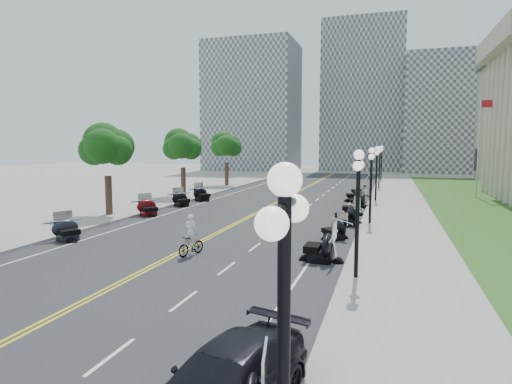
% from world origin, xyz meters
% --- Properties ---
extents(ground, '(160.00, 160.00, 0.00)m').
position_xyz_m(ground, '(0.00, 0.00, 0.00)').
color(ground, gray).
extents(road, '(16.00, 90.00, 0.01)m').
position_xyz_m(road, '(0.00, 10.00, 0.00)').
color(road, '#333335').
rests_on(road, ground).
extents(centerline_yellow_a, '(0.12, 90.00, 0.00)m').
position_xyz_m(centerline_yellow_a, '(-0.12, 10.00, 0.01)').
color(centerline_yellow_a, yellow).
rests_on(centerline_yellow_a, road).
extents(centerline_yellow_b, '(0.12, 90.00, 0.00)m').
position_xyz_m(centerline_yellow_b, '(0.12, 10.00, 0.01)').
color(centerline_yellow_b, yellow).
rests_on(centerline_yellow_b, road).
extents(edge_line_north, '(0.12, 90.00, 0.00)m').
position_xyz_m(edge_line_north, '(6.40, 10.00, 0.01)').
color(edge_line_north, white).
rests_on(edge_line_north, road).
extents(edge_line_south, '(0.12, 90.00, 0.00)m').
position_xyz_m(edge_line_south, '(-6.40, 10.00, 0.01)').
color(edge_line_south, white).
rests_on(edge_line_south, road).
extents(lane_dash_2, '(0.12, 2.00, 0.00)m').
position_xyz_m(lane_dash_2, '(3.20, -16.00, 0.01)').
color(lane_dash_2, white).
rests_on(lane_dash_2, road).
extents(lane_dash_3, '(0.12, 2.00, 0.00)m').
position_xyz_m(lane_dash_3, '(3.20, -12.00, 0.01)').
color(lane_dash_3, white).
rests_on(lane_dash_3, road).
extents(lane_dash_4, '(0.12, 2.00, 0.00)m').
position_xyz_m(lane_dash_4, '(3.20, -8.00, 0.01)').
color(lane_dash_4, white).
rests_on(lane_dash_4, road).
extents(lane_dash_5, '(0.12, 2.00, 0.00)m').
position_xyz_m(lane_dash_5, '(3.20, -4.00, 0.01)').
color(lane_dash_5, white).
rests_on(lane_dash_5, road).
extents(lane_dash_6, '(0.12, 2.00, 0.00)m').
position_xyz_m(lane_dash_6, '(3.20, 0.00, 0.01)').
color(lane_dash_6, white).
rests_on(lane_dash_6, road).
extents(lane_dash_7, '(0.12, 2.00, 0.00)m').
position_xyz_m(lane_dash_7, '(3.20, 4.00, 0.01)').
color(lane_dash_7, white).
rests_on(lane_dash_7, road).
extents(lane_dash_8, '(0.12, 2.00, 0.00)m').
position_xyz_m(lane_dash_8, '(3.20, 8.00, 0.01)').
color(lane_dash_8, white).
rests_on(lane_dash_8, road).
extents(lane_dash_9, '(0.12, 2.00, 0.00)m').
position_xyz_m(lane_dash_9, '(3.20, 12.00, 0.01)').
color(lane_dash_9, white).
rests_on(lane_dash_9, road).
extents(lane_dash_10, '(0.12, 2.00, 0.00)m').
position_xyz_m(lane_dash_10, '(3.20, 16.00, 0.01)').
color(lane_dash_10, white).
rests_on(lane_dash_10, road).
extents(lane_dash_11, '(0.12, 2.00, 0.00)m').
position_xyz_m(lane_dash_11, '(3.20, 20.00, 0.01)').
color(lane_dash_11, white).
rests_on(lane_dash_11, road).
extents(lane_dash_12, '(0.12, 2.00, 0.00)m').
position_xyz_m(lane_dash_12, '(3.20, 24.00, 0.01)').
color(lane_dash_12, white).
rests_on(lane_dash_12, road).
extents(lane_dash_13, '(0.12, 2.00, 0.00)m').
position_xyz_m(lane_dash_13, '(3.20, 28.00, 0.01)').
color(lane_dash_13, white).
rests_on(lane_dash_13, road).
extents(lane_dash_14, '(0.12, 2.00, 0.00)m').
position_xyz_m(lane_dash_14, '(3.20, 32.00, 0.01)').
color(lane_dash_14, white).
rests_on(lane_dash_14, road).
extents(lane_dash_15, '(0.12, 2.00, 0.00)m').
position_xyz_m(lane_dash_15, '(3.20, 36.00, 0.01)').
color(lane_dash_15, white).
rests_on(lane_dash_15, road).
extents(lane_dash_16, '(0.12, 2.00, 0.00)m').
position_xyz_m(lane_dash_16, '(3.20, 40.00, 0.01)').
color(lane_dash_16, white).
rests_on(lane_dash_16, road).
extents(lane_dash_17, '(0.12, 2.00, 0.00)m').
position_xyz_m(lane_dash_17, '(3.20, 44.00, 0.01)').
color(lane_dash_17, white).
rests_on(lane_dash_17, road).
extents(lane_dash_18, '(0.12, 2.00, 0.00)m').
position_xyz_m(lane_dash_18, '(3.20, 48.00, 0.01)').
color(lane_dash_18, white).
rests_on(lane_dash_18, road).
extents(lane_dash_19, '(0.12, 2.00, 0.00)m').
position_xyz_m(lane_dash_19, '(3.20, 52.00, 0.01)').
color(lane_dash_19, white).
rests_on(lane_dash_19, road).
extents(sidewalk_north, '(5.00, 90.00, 0.15)m').
position_xyz_m(sidewalk_north, '(10.50, 10.00, 0.07)').
color(sidewalk_north, '#9E9991').
rests_on(sidewalk_north, ground).
extents(sidewalk_south, '(5.00, 90.00, 0.15)m').
position_xyz_m(sidewalk_south, '(-10.50, 10.00, 0.07)').
color(sidewalk_south, '#9E9991').
rests_on(sidewalk_south, ground).
extents(lawn, '(9.00, 60.00, 0.10)m').
position_xyz_m(lawn, '(17.50, 18.00, 0.05)').
color(lawn, '#356023').
rests_on(lawn, ground).
extents(distant_block_a, '(18.00, 14.00, 26.00)m').
position_xyz_m(distant_block_a, '(-18.00, 62.00, 13.00)').
color(distant_block_a, gray).
rests_on(distant_block_a, ground).
extents(distant_block_b, '(16.00, 12.00, 30.00)m').
position_xyz_m(distant_block_b, '(4.00, 68.00, 15.00)').
color(distant_block_b, gray).
rests_on(distant_block_b, ground).
extents(distant_block_c, '(20.00, 14.00, 22.00)m').
position_xyz_m(distant_block_c, '(22.00, 65.00, 11.00)').
color(distant_block_c, gray).
rests_on(distant_block_c, ground).
extents(street_lamp_0, '(0.50, 1.20, 4.90)m').
position_xyz_m(street_lamp_0, '(8.60, -20.00, 2.60)').
color(street_lamp_0, black).
rests_on(street_lamp_0, sidewalk_north).
extents(street_lamp_1, '(0.50, 1.20, 4.90)m').
position_xyz_m(street_lamp_1, '(8.60, -8.00, 2.60)').
color(street_lamp_1, black).
rests_on(street_lamp_1, sidewalk_north).
extents(street_lamp_2, '(0.50, 1.20, 4.90)m').
position_xyz_m(street_lamp_2, '(8.60, 4.00, 2.60)').
color(street_lamp_2, black).
rests_on(street_lamp_2, sidewalk_north).
extents(street_lamp_3, '(0.50, 1.20, 4.90)m').
position_xyz_m(street_lamp_3, '(8.60, 16.00, 2.60)').
color(street_lamp_3, black).
rests_on(street_lamp_3, sidewalk_north).
extents(street_lamp_4, '(0.50, 1.20, 4.90)m').
position_xyz_m(street_lamp_4, '(8.60, 28.00, 2.60)').
color(street_lamp_4, black).
rests_on(street_lamp_4, sidewalk_north).
extents(street_lamp_5, '(0.50, 1.20, 4.90)m').
position_xyz_m(street_lamp_5, '(8.60, 40.00, 2.60)').
color(street_lamp_5, black).
rests_on(street_lamp_5, sidewalk_north).
extents(flagpole, '(1.10, 0.20, 10.00)m').
position_xyz_m(flagpole, '(18.00, 22.00, 5.00)').
color(flagpole, silver).
rests_on(flagpole, ground).
extents(tree_2, '(4.80, 4.80, 9.20)m').
position_xyz_m(tree_2, '(-10.00, 2.00, 4.75)').
color(tree_2, '#235619').
rests_on(tree_2, sidewalk_south).
extents(tree_3, '(4.80, 4.80, 9.20)m').
position_xyz_m(tree_3, '(-10.00, 14.00, 4.75)').
color(tree_3, '#235619').
rests_on(tree_3, sidewalk_south).
extents(tree_4, '(4.80, 4.80, 9.20)m').
position_xyz_m(tree_4, '(-10.00, 26.00, 4.75)').
color(tree_4, '#235619').
rests_on(tree_4, sidewalk_south).
extents(motorcycle_n_4, '(2.19, 2.19, 1.51)m').
position_xyz_m(motorcycle_n_4, '(6.84, -5.66, 0.76)').
color(motorcycle_n_4, black).
rests_on(motorcycle_n_4, road).
extents(motorcycle_n_5, '(2.50, 2.50, 1.24)m').
position_xyz_m(motorcycle_n_5, '(6.90, -0.93, 0.62)').
color(motorcycle_n_5, black).
rests_on(motorcycle_n_5, road).
extents(motorcycle_n_6, '(2.83, 2.83, 1.53)m').
position_xyz_m(motorcycle_n_6, '(7.20, 3.51, 0.76)').
color(motorcycle_n_6, black).
rests_on(motorcycle_n_6, road).
extents(motorcycle_n_7, '(2.23, 2.23, 1.39)m').
position_xyz_m(motorcycle_n_7, '(7.07, 7.67, 0.70)').
color(motorcycle_n_7, '#590A0C').
rests_on(motorcycle_n_7, road).
extents(motorcycle_n_8, '(2.32, 2.32, 1.36)m').
position_xyz_m(motorcycle_n_8, '(7.28, 11.95, 0.68)').
color(motorcycle_n_8, black).
rests_on(motorcycle_n_8, road).
extents(motorcycle_n_9, '(2.59, 2.59, 1.49)m').
position_xyz_m(motorcycle_n_9, '(6.71, 15.56, 0.74)').
color(motorcycle_n_9, black).
rests_on(motorcycle_n_9, road).
extents(motorcycle_n_10, '(2.56, 2.56, 1.45)m').
position_xyz_m(motorcycle_n_10, '(6.83, 19.71, 0.72)').
color(motorcycle_n_10, black).
rests_on(motorcycle_n_10, road).
extents(motorcycle_s_4, '(2.49, 2.49, 1.30)m').
position_xyz_m(motorcycle_s_4, '(-7.10, -5.66, 0.65)').
color(motorcycle_s_4, black).
rests_on(motorcycle_s_4, road).
extents(motorcycle_s_6, '(2.68, 2.68, 1.35)m').
position_xyz_m(motorcycle_s_6, '(-7.27, 2.92, 0.68)').
color(motorcycle_s_6, '#590A0C').
rests_on(motorcycle_s_6, road).
extents(motorcycle_s_7, '(2.56, 2.56, 1.31)m').
position_xyz_m(motorcycle_s_7, '(-7.19, 8.07, 0.65)').
color(motorcycle_s_7, black).
rests_on(motorcycle_s_7, road).
extents(motorcycle_s_8, '(2.65, 2.65, 1.38)m').
position_xyz_m(motorcycle_s_8, '(-7.01, 11.91, 0.69)').
color(motorcycle_s_8, black).
rests_on(motorcycle_s_8, road).
extents(car_c, '(2.94, 4.96, 1.35)m').
position_xyz_m(car_c, '(6.80, -17.30, 0.67)').
color(car_c, black).
rests_on(car_c, ground).
extents(bicycle, '(0.97, 1.69, 0.98)m').
position_xyz_m(bicycle, '(0.78, -6.45, 0.49)').
color(bicycle, '#A51414').
rests_on(bicycle, road).
extents(cyclist_rider, '(0.60, 0.39, 1.65)m').
position_xyz_m(cyclist_rider, '(0.78, -6.45, 1.80)').
color(cyclist_rider, silver).
rests_on(cyclist_rider, bicycle).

